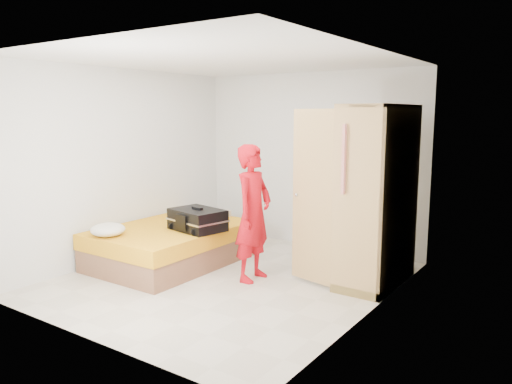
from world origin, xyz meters
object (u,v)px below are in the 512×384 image
Objects in this scene: round_cushion at (108,230)px; wardrobe at (372,200)px; person at (253,213)px; bed at (171,245)px; suitcase at (197,220)px.

wardrobe is at bearing 29.44° from round_cushion.
person is at bearing -150.87° from wardrobe.
suitcase is (0.41, 0.06, 0.38)m from bed.
wardrobe is at bearing -64.78° from person.
wardrobe is 2.23m from suitcase.
wardrobe is (2.50, 0.76, 0.75)m from bed.
bed is 0.57m from suitcase.
person is 1.82m from round_cushion.
wardrobe reaches higher than round_cushion.
bed is at bearing -163.05° from wardrobe.
person is 2.09× the size of suitcase.
bed is 1.23× the size of person.
wardrobe reaches higher than suitcase.
person is at bearing 29.68° from round_cushion.
round_cushion is at bearing 115.77° from person.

